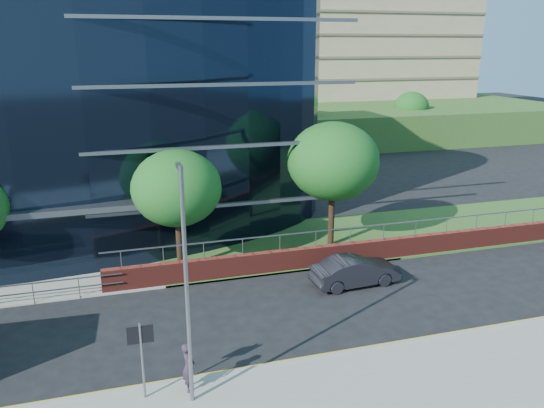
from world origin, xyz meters
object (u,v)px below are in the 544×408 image
object	(u,v)px
street_sign	(141,344)
tree_far_c	(177,188)
parked_car	(355,271)
tree_dist_f	(411,107)
streetlight_east	(186,282)
pedestrian	(188,367)
tree_dist_e	(296,110)
tree_far_d	(333,161)

from	to	relation	value
street_sign	tree_far_c	distance (m)	11.14
street_sign	parked_car	xyz separation A→B (m)	(10.66, 6.33, -1.41)
tree_dist_f	streetlight_east	distance (m)	55.74
streetlight_east	pedestrian	world-z (taller)	streetlight_east
tree_far_c	streetlight_east	bearing A→B (deg)	-95.11
tree_far_c	tree_dist_e	world-z (taller)	same
tree_far_d	street_sign	bearing A→B (deg)	-134.78
parked_car	tree_dist_e	bearing A→B (deg)	-17.52
pedestrian	tree_dist_e	bearing A→B (deg)	-21.74
tree_far_c	tree_dist_f	world-z (taller)	tree_far_c
tree_far_c	pedestrian	bearing A→B (deg)	-95.42
tree_far_d	tree_dist_e	xyz separation A→B (m)	(8.00, 30.00, -0.65)
tree_far_d	tree_dist_f	world-z (taller)	tree_far_d
tree_far_c	streetlight_east	size ratio (longest dim) A/B	0.81
parked_car	pedestrian	world-z (taller)	pedestrian
pedestrian	tree_far_d	bearing A→B (deg)	-39.15
streetlight_east	tree_dist_f	bearing A→B (deg)	52.42
tree_far_d	streetlight_east	bearing A→B (deg)	-129.40
pedestrian	streetlight_east	bearing A→B (deg)	-178.01
tree_far_d	tree_dist_e	distance (m)	31.06
tree_far_c	streetlight_east	xyz separation A→B (m)	(-1.00, -11.17, -0.10)
street_sign	tree_dist_f	distance (m)	56.25
pedestrian	tree_dist_f	bearing A→B (deg)	-36.29
tree_dist_e	tree_far_c	bearing A→B (deg)	-118.74
parked_car	pedestrian	bearing A→B (deg)	121.20
tree_far_d	pedestrian	distance (m)	15.86
tree_far_c	pedestrian	size ratio (longest dim) A/B	3.68
tree_dist_e	pedestrian	xyz separation A→B (m)	(-18.00, -41.58, -3.50)
street_sign	pedestrian	world-z (taller)	street_sign
parked_car	pedestrian	xyz separation A→B (m)	(-9.16, -6.33, 0.30)
tree_far_d	parked_car	bearing A→B (deg)	-99.13
street_sign	parked_car	size ratio (longest dim) A/B	0.63
parked_car	pedestrian	size ratio (longest dim) A/B	2.53
street_sign	tree_dist_e	world-z (taller)	tree_dist_e
tree_dist_f	parked_car	world-z (taller)	tree_dist_f
tree_dist_e	parked_car	size ratio (longest dim) A/B	1.46
tree_dist_f	pedestrian	size ratio (longest dim) A/B	3.42
tree_far_c	tree_dist_e	bearing A→B (deg)	61.26
street_sign	pedestrian	size ratio (longest dim) A/B	1.58
street_sign	streetlight_east	bearing A→B (deg)	-21.36
tree_dist_e	pedestrian	world-z (taller)	tree_dist_e
street_sign	tree_dist_e	distance (m)	45.99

